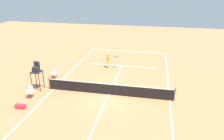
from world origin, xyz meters
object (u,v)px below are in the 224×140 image
(courtside_chair_mid, at_px, (54,73))
(umpire_chair, at_px, (36,71))
(courtside_chair_near, at_px, (30,91))
(equipment_bag, at_px, (21,107))
(tennis_ball, at_px, (115,71))
(player_serving, at_px, (109,59))

(courtside_chair_mid, bearing_deg, umpire_chair, 82.31)
(courtside_chair_near, relative_size, equipment_bag, 1.25)
(tennis_ball, xyz_separation_m, courtside_chair_mid, (5.28, 2.74, 0.50))
(courtside_chair_near, distance_m, equipment_bag, 1.67)
(player_serving, xyz_separation_m, courtside_chair_near, (4.65, 7.42, -0.42))
(tennis_ball, bearing_deg, equipment_bag, 57.08)
(player_serving, xyz_separation_m, courtside_chair_mid, (4.46, 3.57, -0.42))
(umpire_chair, xyz_separation_m, courtside_chair_mid, (-0.32, -2.37, -1.07))
(courtside_chair_near, bearing_deg, player_serving, -122.08)
(player_serving, bearing_deg, umpire_chair, -58.36)
(tennis_ball, xyz_separation_m, courtside_chair_near, (5.47, 6.59, 0.50))
(player_serving, distance_m, equipment_bag, 10.12)
(player_serving, relative_size, tennis_ball, 23.83)
(courtside_chair_mid, bearing_deg, player_serving, -141.30)
(courtside_chair_mid, distance_m, equipment_bag, 5.48)
(tennis_ball, xyz_separation_m, equipment_bag, (5.31, 8.20, 0.12))
(courtside_chair_mid, bearing_deg, tennis_ball, -152.61)
(tennis_ball, relative_size, courtside_chair_near, 0.07)
(player_serving, height_order, courtside_chair_near, player_serving)
(courtside_chair_mid, bearing_deg, courtside_chair_near, 87.14)
(tennis_ball, relative_size, equipment_bag, 0.09)
(player_serving, relative_size, equipment_bag, 2.13)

